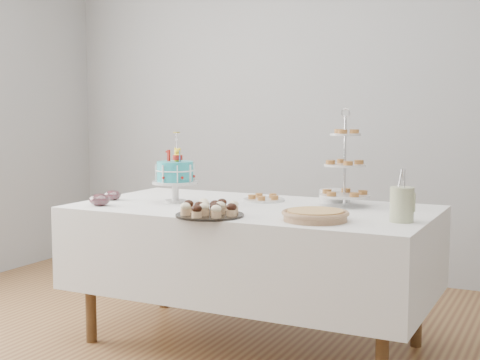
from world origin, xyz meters
The scene contains 11 objects.
walls centered at (0.00, 0.00, 1.35)m, with size 5.04×4.04×2.70m.
table centered at (0.00, 0.30, 0.54)m, with size 1.92×1.02×0.77m.
birthday_cake centered at (-0.46, 0.24, 0.88)m, with size 0.26×0.26×0.40m.
cupcake_tray centered at (-0.04, -0.10, 0.81)m, with size 0.34×0.34×0.08m.
pie centered at (0.47, 0.01, 0.80)m, with size 0.32×0.32×0.05m.
tiered_stand centered at (0.44, 0.53, 0.99)m, with size 0.27×0.27×0.53m.
plate_stack centered at (0.33, 0.69, 0.80)m, with size 0.17×0.17×0.07m.
pastry_plate centered at (-0.04, 0.53, 0.79)m, with size 0.24×0.24×0.04m.
jam_bowl_a centered at (-0.76, -0.05, 0.80)m, with size 0.11×0.11×0.07m.
jam_bowl_b centered at (-0.84, 0.17, 0.80)m, with size 0.10×0.10×0.06m.
utensil_pitcher centered at (0.84, 0.16, 0.86)m, with size 0.12×0.11×0.25m.
Camera 1 is at (1.54, -2.94, 1.29)m, focal length 50.00 mm.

